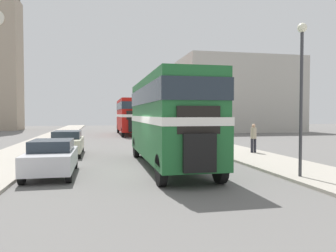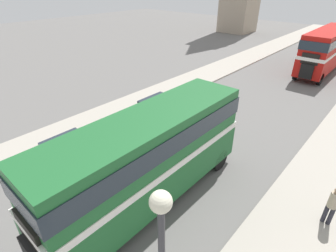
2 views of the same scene
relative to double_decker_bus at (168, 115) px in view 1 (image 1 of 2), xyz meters
name	(u,v)px [view 1 (image 1 of 2)]	position (x,y,z in m)	size (l,w,h in m)	color
ground_plane	(145,172)	(-1.23, -1.02, -2.48)	(120.00, 120.00, 0.00)	slate
sidewalk_right	(285,165)	(5.52, -1.02, -2.42)	(3.50, 120.00, 0.12)	#A8A093
double_decker_bus	(168,115)	(0.00, 0.00, 0.00)	(2.48, 10.04, 4.15)	#1E602D
bus_distant	(129,114)	(0.38, 24.99, 0.08)	(2.48, 10.73, 4.29)	#B2140F
car_parked_near	(52,157)	(-5.11, -1.13, -1.72)	(1.81, 4.06, 1.46)	silver
car_parked_mid	(67,143)	(-5.14, 5.73, -1.71)	(1.82, 4.38, 1.48)	beige
pedestrian_walking	(254,136)	(6.22, 3.67, -1.35)	(0.36, 0.36, 1.80)	#282833
street_lamp	(301,76)	(4.38, -3.92, 1.47)	(0.36, 0.36, 5.86)	#38383D
church_tower	(1,21)	(-18.08, 40.66, 14.62)	(5.61, 5.61, 33.42)	tan
shop_building_block	(238,95)	(16.78, 30.01, 2.81)	(16.83, 10.13, 10.58)	#B2ADA3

